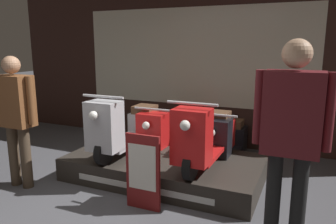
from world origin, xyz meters
The scene contains 10 objects.
ground_plane centered at (0.00, 0.00, 0.00)m, with size 30.00×30.00×0.00m, color #4C4C51.
shop_wall_back centered at (0.00, 3.07, 1.60)m, with size 7.58×0.09×3.20m.
display_platform centered at (0.24, 1.31, 0.15)m, with size 2.54×1.35×0.30m.
scooter_display_left centered at (-0.33, 1.29, 0.65)m, with size 0.57×1.53×0.88m.
scooter_display_right centered at (0.81, 1.29, 0.65)m, with size 0.57×1.53×0.88m.
scooter_backrow_0 centered at (-0.10, 2.16, 0.35)m, with size 0.57×1.53×0.88m.
scooter_backrow_1 centered at (0.84, 2.16, 0.35)m, with size 0.57×1.53×0.88m.
person_left_browsing centered at (-1.32, 0.34, 0.98)m, with size 0.61×0.25×1.64m.
person_right_browsing centered at (1.84, 0.34, 1.10)m, with size 0.63×0.26×1.83m.
price_sign_board centered at (0.38, 0.45, 0.43)m, with size 0.40×0.04×0.84m.
Camera 1 is at (1.98, -2.48, 1.79)m, focal length 35.00 mm.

